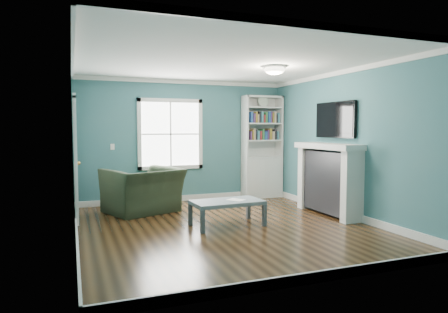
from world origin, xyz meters
name	(u,v)px	position (x,y,z in m)	size (l,w,h in m)	color
floor	(226,227)	(0.00, 0.00, 0.00)	(5.00, 5.00, 0.00)	black
room_walls	(226,128)	(0.00, 0.00, 1.58)	(5.00, 5.00, 5.00)	#356C75
trim	(226,150)	(0.00, 0.00, 1.24)	(4.50, 5.00, 2.60)	white
window	(171,134)	(-0.30, 2.49, 1.45)	(1.40, 0.06, 1.50)	white
bookshelf	(262,157)	(1.77, 2.30, 0.92)	(0.90, 0.35, 2.31)	silver
fireplace	(329,180)	(2.08, 0.20, 0.64)	(0.44, 1.58, 1.30)	black
tv	(335,120)	(2.20, 0.20, 1.72)	(0.06, 1.10, 0.65)	black
door	(75,158)	(-2.22, 1.40, 1.07)	(0.12, 0.98, 2.17)	silver
ceiling_fixture	(275,69)	(0.90, 0.10, 2.55)	(0.38, 0.38, 0.15)	white
light_switch	(112,147)	(-1.50, 2.48, 1.20)	(0.08, 0.01, 0.12)	white
recliner	(143,183)	(-1.05, 1.60, 0.55)	(1.27, 0.82, 1.11)	black
coffee_table	(227,204)	(0.05, 0.08, 0.36)	(1.16, 0.68, 0.41)	#454C52
paper_sheet	(236,200)	(0.20, 0.08, 0.41)	(0.21, 0.26, 0.00)	white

